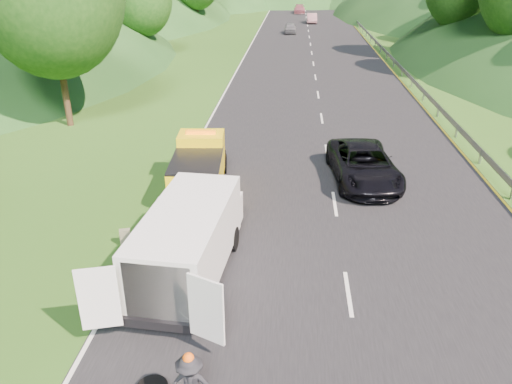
# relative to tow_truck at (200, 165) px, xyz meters

# --- Properties ---
(ground) EXTENTS (320.00, 320.00, 0.00)m
(ground) POSITION_rel_tow_truck_xyz_m (2.67, -5.08, -1.12)
(ground) COLOR #38661E
(ground) RESTS_ON ground
(road_surface) EXTENTS (14.00, 200.00, 0.02)m
(road_surface) POSITION_rel_tow_truck_xyz_m (5.67, 34.92, -1.11)
(road_surface) COLOR black
(road_surface) RESTS_ON ground
(guardrail) EXTENTS (0.06, 140.00, 1.52)m
(guardrail) POSITION_rel_tow_truck_xyz_m (12.97, 47.42, -1.12)
(guardrail) COLOR gray
(guardrail) RESTS_ON ground
(tree_line_left) EXTENTS (14.00, 140.00, 14.00)m
(tree_line_left) POSITION_rel_tow_truck_xyz_m (-16.33, 54.92, -1.12)
(tree_line_left) COLOR #2F5B1A
(tree_line_left) RESTS_ON ground
(tree_line_right) EXTENTS (14.00, 140.00, 14.00)m
(tree_line_right) POSITION_rel_tow_truck_xyz_m (25.67, 54.92, -1.12)
(tree_line_right) COLOR #2F5B1A
(tree_line_right) RESTS_ON ground
(tow_truck) EXTENTS (2.36, 5.46, 2.29)m
(tow_truck) POSITION_rel_tow_truck_xyz_m (0.00, 0.00, 0.00)
(tow_truck) COLOR black
(tow_truck) RESTS_ON ground
(white_van) EXTENTS (3.66, 6.91, 2.38)m
(white_van) POSITION_rel_tow_truck_xyz_m (0.87, -6.47, 0.23)
(white_van) COLOR black
(white_van) RESTS_ON ground
(woman) EXTENTS (0.57, 0.72, 1.79)m
(woman) POSITION_rel_tow_truck_xyz_m (-0.38, -4.59, -1.12)
(woman) COLOR white
(woman) RESTS_ON ground
(child) EXTENTS (0.61, 0.54, 1.05)m
(child) POSITION_rel_tow_truck_xyz_m (0.43, -6.63, -1.12)
(child) COLOR #CFCE6E
(child) RESTS_ON ground
(suitcase) EXTENTS (0.41, 0.31, 0.59)m
(suitcase) POSITION_rel_tow_truck_xyz_m (-1.77, -4.81, -0.83)
(suitcase) COLOR #64624B
(suitcase) RESTS_ON ground
(passing_suv) EXTENTS (3.14, 5.88, 1.57)m
(passing_suv) POSITION_rel_tow_truck_xyz_m (7.06, 1.35, -1.12)
(passing_suv) COLOR black
(passing_suv) RESTS_ON ground
(dist_car_a) EXTENTS (1.56, 3.87, 1.32)m
(dist_car_a) POSITION_rel_tow_truck_xyz_m (3.18, 50.31, -1.12)
(dist_car_a) COLOR #515256
(dist_car_a) RESTS_ON ground
(dist_car_b) EXTENTS (1.50, 4.29, 1.41)m
(dist_car_b) POSITION_rel_tow_truck_xyz_m (6.37, 62.49, -1.12)
(dist_car_b) COLOR #82565C
(dist_car_b) RESTS_ON ground
(dist_car_c) EXTENTS (1.98, 4.88, 1.41)m
(dist_car_c) POSITION_rel_tow_truck_xyz_m (4.52, 77.98, -1.12)
(dist_car_c) COLOR #904853
(dist_car_c) RESTS_ON ground
(dist_car_d) EXTENTS (1.56, 3.87, 1.32)m
(dist_car_d) POSITION_rel_tow_truck_xyz_m (6.31, 108.94, -1.12)
(dist_car_d) COLOR #705F5D
(dist_car_d) RESTS_ON ground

